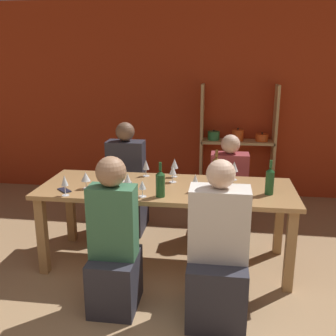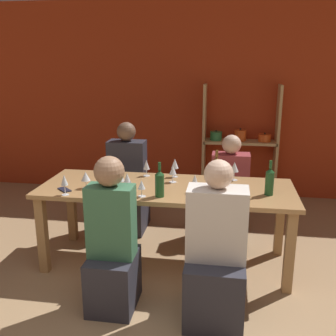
# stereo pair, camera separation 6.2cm
# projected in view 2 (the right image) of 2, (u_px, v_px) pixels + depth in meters

# --- Properties ---
(wall_back_red) EXTENTS (8.80, 0.06, 2.70)m
(wall_back_red) POSITION_uv_depth(u_px,v_px,m) (187.00, 100.00, 5.54)
(wall_back_red) COLOR #B23819
(wall_back_red) RESTS_ON ground_plane
(shelf_unit) EXTENTS (1.02, 0.30, 1.59)m
(shelf_unit) POSITION_uv_depth(u_px,v_px,m) (237.00, 158.00, 5.45)
(shelf_unit) COLOR tan
(shelf_unit) RESTS_ON ground_plane
(dining_table) EXTENTS (2.33, 0.84, 0.77)m
(dining_table) POSITION_uv_depth(u_px,v_px,m) (166.00, 196.00, 3.65)
(dining_table) COLOR #AD7F4C
(dining_table) RESTS_ON ground_plane
(wine_bottle_green) EXTENTS (0.08, 0.08, 0.30)m
(wine_bottle_green) POSITION_uv_depth(u_px,v_px,m) (160.00, 183.00, 3.33)
(wine_bottle_green) COLOR #1E4C23
(wine_bottle_green) RESTS_ON dining_table
(wine_bottle_dark) EXTENTS (0.07, 0.07, 0.31)m
(wine_bottle_dark) POSITION_uv_depth(u_px,v_px,m) (270.00, 181.00, 3.37)
(wine_bottle_dark) COLOR #1E4C23
(wine_bottle_dark) RESTS_ON dining_table
(wine_bottle_amber) EXTENTS (0.07, 0.07, 0.32)m
(wine_bottle_amber) POSITION_uv_depth(u_px,v_px,m) (216.00, 170.00, 3.69)
(wine_bottle_amber) COLOR brown
(wine_bottle_amber) RESTS_ON dining_table
(wine_glass_red_a) EXTENTS (0.07, 0.07, 0.17)m
(wine_glass_red_a) POSITION_uv_depth(u_px,v_px,m) (121.00, 177.00, 3.52)
(wine_glass_red_a) COLOR white
(wine_glass_red_a) RESTS_ON dining_table
(wine_glass_empty_a) EXTENTS (0.07, 0.07, 0.16)m
(wine_glass_empty_a) POSITION_uv_depth(u_px,v_px,m) (221.00, 190.00, 3.18)
(wine_glass_empty_a) COLOR white
(wine_glass_empty_a) RESTS_ON dining_table
(wine_glass_empty_b) EXTENTS (0.07, 0.07, 0.17)m
(wine_glass_empty_b) POSITION_uv_depth(u_px,v_px,m) (146.00, 165.00, 3.92)
(wine_glass_empty_b) COLOR white
(wine_glass_empty_b) RESTS_ON dining_table
(wine_glass_red_b) EXTENTS (0.07, 0.07, 0.14)m
(wine_glass_red_b) POSITION_uv_depth(u_px,v_px,m) (142.00, 185.00, 3.33)
(wine_glass_red_b) COLOR white
(wine_glass_red_b) RESTS_ON dining_table
(wine_glass_white_a) EXTENTS (0.08, 0.08, 0.18)m
(wine_glass_white_a) POSITION_uv_depth(u_px,v_px,m) (234.00, 167.00, 3.78)
(wine_glass_white_a) COLOR white
(wine_glass_white_a) RESTS_ON dining_table
(wine_glass_empty_c) EXTENTS (0.06, 0.06, 0.16)m
(wine_glass_empty_c) POSITION_uv_depth(u_px,v_px,m) (195.00, 180.00, 3.44)
(wine_glass_empty_c) COLOR white
(wine_glass_empty_c) RESTS_ON dining_table
(wine_glass_empty_d) EXTENTS (0.07, 0.07, 0.19)m
(wine_glass_empty_d) POSITION_uv_depth(u_px,v_px,m) (175.00, 164.00, 3.88)
(wine_glass_empty_d) COLOR white
(wine_glass_empty_d) RESTS_ON dining_table
(wine_glass_white_b) EXTENTS (0.07, 0.07, 0.17)m
(wine_glass_white_b) POSITION_uv_depth(u_px,v_px,m) (127.00, 179.00, 3.47)
(wine_glass_white_b) COLOR white
(wine_glass_white_b) RESTS_ON dining_table
(wine_glass_white_c) EXTENTS (0.07, 0.07, 0.16)m
(wine_glass_white_c) POSITION_uv_depth(u_px,v_px,m) (173.00, 171.00, 3.72)
(wine_glass_white_c) COLOR white
(wine_glass_white_c) RESTS_ON dining_table
(wine_glass_red_c) EXTENTS (0.06, 0.06, 0.18)m
(wine_glass_red_c) POSITION_uv_depth(u_px,v_px,m) (64.00, 181.00, 3.36)
(wine_glass_red_c) COLOR white
(wine_glass_red_c) RESTS_ON dining_table
(wine_glass_red_d) EXTENTS (0.08, 0.08, 0.15)m
(wine_glass_red_d) POSITION_uv_depth(u_px,v_px,m) (86.00, 177.00, 3.55)
(wine_glass_red_d) COLOR white
(wine_glass_red_d) RESTS_ON dining_table
(wine_glass_empty_e) EXTENTS (0.06, 0.06, 0.16)m
(wine_glass_empty_e) POSITION_uv_depth(u_px,v_px,m) (131.00, 186.00, 3.28)
(wine_glass_empty_e) COLOR white
(wine_glass_empty_e) RESTS_ON dining_table
(cell_phone) EXTENTS (0.16, 0.15, 0.01)m
(cell_phone) POSITION_uv_depth(u_px,v_px,m) (64.00, 190.00, 3.52)
(cell_phone) COLOR #1E2338
(cell_phone) RESTS_ON dining_table
(person_near_a) EXTENTS (0.35, 0.44, 1.23)m
(person_near_a) POSITION_uv_depth(u_px,v_px,m) (112.00, 252.00, 3.03)
(person_near_a) COLOR #2D2D38
(person_near_a) RESTS_ON ground_plane
(person_far_a) EXTENTS (0.41, 0.52, 1.25)m
(person_far_a) POSITION_uv_depth(u_px,v_px,m) (128.00, 191.00, 4.48)
(person_far_a) COLOR #2D2D38
(person_far_a) RESTS_ON ground_plane
(person_near_b) EXTENTS (0.43, 0.54, 1.24)m
(person_near_b) POSITION_uv_depth(u_px,v_px,m) (215.00, 263.00, 2.91)
(person_near_b) COLOR #2D2D38
(person_near_b) RESTS_ON ground_plane
(person_far_b) EXTENTS (0.40, 0.50, 1.14)m
(person_far_b) POSITION_uv_depth(u_px,v_px,m) (229.00, 199.00, 4.33)
(person_far_b) COLOR #2D2D38
(person_far_b) RESTS_ON ground_plane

